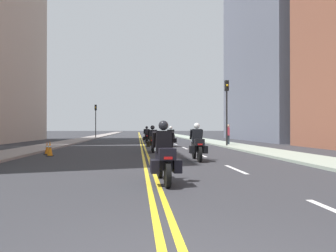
{
  "coord_description": "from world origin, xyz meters",
  "views": [
    {
      "loc": [
        -0.4,
        -2.91,
        1.43
      ],
      "look_at": [
        1.66,
        18.91,
        1.59
      ],
      "focal_mm": 34.44,
      "sensor_mm": 36.0,
      "label": 1
    }
  ],
  "objects_px": {
    "motorcycle_0": "(164,158)",
    "traffic_cone_1": "(47,148)",
    "traffic_cone_0": "(50,149)",
    "pedestrian_0": "(228,135)",
    "traffic_light_far": "(96,115)",
    "traffic_light_near": "(227,101)",
    "motorcycle_1": "(197,145)",
    "motorcycle_3": "(171,138)",
    "motorcycle_2": "(153,141)",
    "motorcycle_4": "(147,137)"
  },
  "relations": [
    {
      "from": "motorcycle_0",
      "to": "traffic_cone_1",
      "type": "relative_size",
      "value": 3.18
    },
    {
      "from": "traffic_cone_0",
      "to": "pedestrian_0",
      "type": "bearing_deg",
      "value": 36.81
    },
    {
      "from": "traffic_cone_1",
      "to": "traffic_light_far",
      "type": "relative_size",
      "value": 0.14
    },
    {
      "from": "traffic_light_near",
      "to": "traffic_light_far",
      "type": "height_order",
      "value": "traffic_light_near"
    },
    {
      "from": "motorcycle_0",
      "to": "motorcycle_1",
      "type": "bearing_deg",
      "value": 68.46
    },
    {
      "from": "motorcycle_1",
      "to": "traffic_light_far",
      "type": "bearing_deg",
      "value": 106.12
    },
    {
      "from": "motorcycle_1",
      "to": "traffic_light_near",
      "type": "distance_m",
      "value": 11.26
    },
    {
      "from": "motorcycle_3",
      "to": "traffic_light_far",
      "type": "relative_size",
      "value": 0.45
    },
    {
      "from": "motorcycle_3",
      "to": "motorcycle_1",
      "type": "bearing_deg",
      "value": -90.92
    },
    {
      "from": "motorcycle_2",
      "to": "pedestrian_0",
      "type": "relative_size",
      "value": 1.29
    },
    {
      "from": "motorcycle_0",
      "to": "motorcycle_1",
      "type": "xyz_separation_m",
      "value": [
        1.93,
        5.67,
        0.01
      ]
    },
    {
      "from": "motorcycle_3",
      "to": "traffic_light_near",
      "type": "xyz_separation_m",
      "value": [
        4.2,
        -0.87,
        2.84
      ]
    },
    {
      "from": "motorcycle_4",
      "to": "traffic_light_far",
      "type": "distance_m",
      "value": 18.16
    },
    {
      "from": "traffic_cone_1",
      "to": "traffic_light_far",
      "type": "height_order",
      "value": "traffic_light_far"
    },
    {
      "from": "motorcycle_0",
      "to": "traffic_cone_1",
      "type": "xyz_separation_m",
      "value": [
        -5.61,
        9.8,
        -0.32
      ]
    },
    {
      "from": "motorcycle_2",
      "to": "traffic_light_near",
      "type": "xyz_separation_m",
      "value": [
        5.89,
        4.72,
        2.83
      ]
    },
    {
      "from": "traffic_cone_0",
      "to": "motorcycle_4",
      "type": "bearing_deg",
      "value": 67.87
    },
    {
      "from": "motorcycle_0",
      "to": "traffic_light_near",
      "type": "height_order",
      "value": "traffic_light_near"
    },
    {
      "from": "traffic_light_far",
      "to": "pedestrian_0",
      "type": "distance_m",
      "value": 24.88
    },
    {
      "from": "motorcycle_1",
      "to": "motorcycle_2",
      "type": "distance_m",
      "value": 5.61
    },
    {
      "from": "motorcycle_3",
      "to": "traffic_cone_1",
      "type": "xyz_separation_m",
      "value": [
        -7.52,
        -6.8,
        -0.31
      ]
    },
    {
      "from": "motorcycle_3",
      "to": "pedestrian_0",
      "type": "bearing_deg",
      "value": 10.91
    },
    {
      "from": "motorcycle_2",
      "to": "traffic_light_far",
      "type": "bearing_deg",
      "value": 105.19
    },
    {
      "from": "traffic_cone_1",
      "to": "motorcycle_0",
      "type": "bearing_deg",
      "value": -60.21
    },
    {
      "from": "traffic_cone_0",
      "to": "motorcycle_1",
      "type": "bearing_deg",
      "value": -23.14
    },
    {
      "from": "motorcycle_3",
      "to": "motorcycle_0",
      "type": "bearing_deg",
      "value": -97.59
    },
    {
      "from": "traffic_cone_1",
      "to": "traffic_cone_0",
      "type": "bearing_deg",
      "value": -67.95
    },
    {
      "from": "motorcycle_0",
      "to": "traffic_light_far",
      "type": "relative_size",
      "value": 0.46
    },
    {
      "from": "traffic_cone_0",
      "to": "traffic_light_near",
      "type": "bearing_deg",
      "value": 31.97
    },
    {
      "from": "traffic_cone_0",
      "to": "traffic_light_far",
      "type": "height_order",
      "value": "traffic_light_far"
    },
    {
      "from": "traffic_light_near",
      "to": "pedestrian_0",
      "type": "relative_size",
      "value": 2.92
    },
    {
      "from": "motorcycle_0",
      "to": "motorcycle_3",
      "type": "distance_m",
      "value": 16.71
    },
    {
      "from": "motorcycle_2",
      "to": "motorcycle_3",
      "type": "relative_size",
      "value": 1.04
    },
    {
      "from": "motorcycle_4",
      "to": "traffic_light_near",
      "type": "xyz_separation_m",
      "value": [
        5.94,
        -6.09,
        2.84
      ]
    },
    {
      "from": "motorcycle_0",
      "to": "motorcycle_3",
      "type": "xyz_separation_m",
      "value": [
        1.91,
        16.6,
        -0.01
      ]
    },
    {
      "from": "motorcycle_3",
      "to": "traffic_cone_0",
      "type": "relative_size",
      "value": 2.76
    },
    {
      "from": "motorcycle_1",
      "to": "pedestrian_0",
      "type": "height_order",
      "value": "pedestrian_0"
    },
    {
      "from": "motorcycle_3",
      "to": "traffic_light_far",
      "type": "xyz_separation_m",
      "value": [
        -8.57,
        21.84,
        2.67
      ]
    },
    {
      "from": "motorcycle_3",
      "to": "traffic_light_near",
      "type": "distance_m",
      "value": 5.14
    },
    {
      "from": "traffic_light_far",
      "to": "pedestrian_0",
      "type": "bearing_deg",
      "value": -57.16
    },
    {
      "from": "motorcycle_4",
      "to": "traffic_cone_0",
      "type": "height_order",
      "value": "motorcycle_4"
    },
    {
      "from": "traffic_light_near",
      "to": "pedestrian_0",
      "type": "distance_m",
      "value": 3.28
    },
    {
      "from": "motorcycle_3",
      "to": "traffic_light_far",
      "type": "height_order",
      "value": "traffic_light_far"
    },
    {
      "from": "motorcycle_1",
      "to": "motorcycle_3",
      "type": "bearing_deg",
      "value": 91.56
    },
    {
      "from": "motorcycle_0",
      "to": "pedestrian_0",
      "type": "relative_size",
      "value": 1.27
    },
    {
      "from": "motorcycle_4",
      "to": "traffic_cone_0",
      "type": "distance_m",
      "value": 14.17
    },
    {
      "from": "motorcycle_4",
      "to": "traffic_cone_1",
      "type": "relative_size",
      "value": 3.19
    },
    {
      "from": "motorcycle_1",
      "to": "motorcycle_3",
      "type": "distance_m",
      "value": 10.93
    },
    {
      "from": "motorcycle_3",
      "to": "traffic_cone_0",
      "type": "height_order",
      "value": "motorcycle_3"
    },
    {
      "from": "motorcycle_3",
      "to": "traffic_light_near",
      "type": "relative_size",
      "value": 0.43
    }
  ]
}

